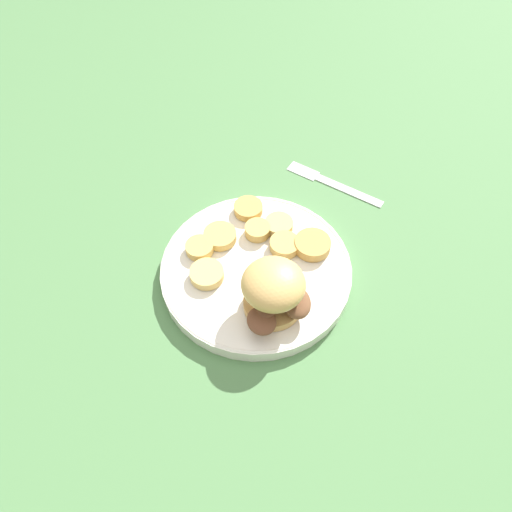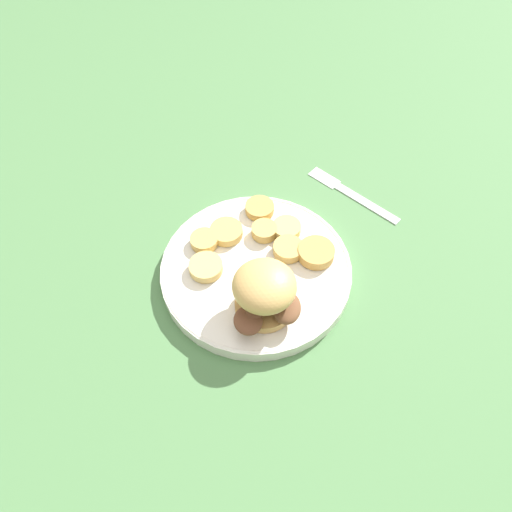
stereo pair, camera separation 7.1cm
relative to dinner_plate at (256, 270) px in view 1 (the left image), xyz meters
name	(u,v)px [view 1 (the left image)]	position (x,y,z in m)	size (l,w,h in m)	color
ground_plane	(256,275)	(0.00, 0.00, -0.01)	(4.00, 4.00, 0.00)	#4C7A47
dinner_plate	(256,270)	(0.00, 0.00, 0.00)	(0.28, 0.28, 0.02)	white
sandwich	(274,292)	(-0.03, 0.07, 0.05)	(0.10, 0.11, 0.08)	tan
potato_round_0	(259,230)	(0.00, -0.06, 0.02)	(0.04, 0.04, 0.02)	tan
potato_round_1	(312,245)	(-0.08, -0.04, 0.02)	(0.05, 0.05, 0.02)	tan
potato_round_2	(279,225)	(-0.03, -0.07, 0.02)	(0.04, 0.04, 0.01)	#DBB766
potato_round_3	(207,274)	(0.07, 0.02, 0.02)	(0.05, 0.05, 0.01)	#DBB766
potato_round_4	(220,236)	(0.06, -0.05, 0.02)	(0.05, 0.05, 0.01)	tan
potato_round_5	(285,245)	(-0.04, -0.04, 0.02)	(0.05, 0.05, 0.01)	tan
potato_round_6	(248,209)	(0.02, -0.11, 0.02)	(0.05, 0.05, 0.01)	tan
potato_round_7	(200,248)	(0.09, -0.03, 0.02)	(0.04, 0.04, 0.01)	tan
fork	(333,183)	(-0.13, -0.19, -0.01)	(0.16, 0.11, 0.00)	silver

